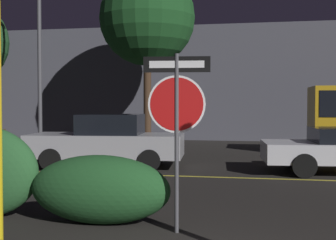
{
  "coord_description": "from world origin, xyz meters",
  "views": [
    {
      "loc": [
        0.56,
        -4.2,
        1.82
      ],
      "look_at": [
        -0.93,
        3.62,
        1.54
      ],
      "focal_mm": 50.0,
      "sensor_mm": 36.0,
      "label": 1
    }
  ],
  "objects_px": {
    "hedge_bush_2": "(100,189)",
    "passing_car_2": "(108,141)",
    "stop_sign": "(177,106)",
    "tree_1": "(147,18)",
    "street_lamp": "(39,27)"
  },
  "relations": [
    {
      "from": "passing_car_2",
      "to": "hedge_bush_2",
      "type": "bearing_deg",
      "value": -168.23
    },
    {
      "from": "stop_sign",
      "to": "street_lamp",
      "type": "distance_m",
      "value": 13.29
    },
    {
      "from": "passing_car_2",
      "to": "street_lamp",
      "type": "xyz_separation_m",
      "value": [
        -4.2,
        4.34,
        4.06
      ]
    },
    {
      "from": "passing_car_2",
      "to": "tree_1",
      "type": "distance_m",
      "value": 7.85
    },
    {
      "from": "stop_sign",
      "to": "street_lamp",
      "type": "relative_size",
      "value": 0.3
    },
    {
      "from": "street_lamp",
      "to": "passing_car_2",
      "type": "bearing_deg",
      "value": -45.98
    },
    {
      "from": "stop_sign",
      "to": "passing_car_2",
      "type": "relative_size",
      "value": 0.55
    },
    {
      "from": "stop_sign",
      "to": "hedge_bush_2",
      "type": "xyz_separation_m",
      "value": [
        -1.23,
        0.27,
        -1.26
      ]
    },
    {
      "from": "hedge_bush_2",
      "to": "street_lamp",
      "type": "bearing_deg",
      "value": 120.23
    },
    {
      "from": "stop_sign",
      "to": "hedge_bush_2",
      "type": "relative_size",
      "value": 1.15
    },
    {
      "from": "street_lamp",
      "to": "hedge_bush_2",
      "type": "bearing_deg",
      "value": -59.77
    },
    {
      "from": "stop_sign",
      "to": "street_lamp",
      "type": "height_order",
      "value": "street_lamp"
    },
    {
      "from": "hedge_bush_2",
      "to": "passing_car_2",
      "type": "bearing_deg",
      "value": 107.14
    },
    {
      "from": "stop_sign",
      "to": "tree_1",
      "type": "xyz_separation_m",
      "value": [
        -3.43,
        12.68,
        3.59
      ]
    },
    {
      "from": "stop_sign",
      "to": "passing_car_2",
      "type": "bearing_deg",
      "value": 110.29
    }
  ]
}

